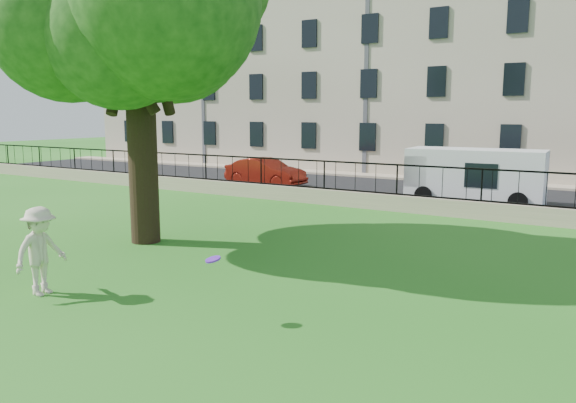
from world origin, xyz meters
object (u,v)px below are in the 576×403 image
Objects in this scene: frisbee at (213,259)px; red_sedan at (265,172)px; white_van at (475,177)px; man at (40,251)px.

red_sedan reaches higher than frisbee.
white_van is (10.08, -0.15, 0.40)m from red_sedan.
red_sedan is at bearing 14.87° from man.
man is 0.34× the size of white_van.
red_sedan is 0.80× the size of white_van.
white_van reaches higher than man.
red_sedan is at bearing 176.42° from white_van.
frisbee is 18.14m from red_sedan.
frisbee is at bearing -145.91° from red_sedan.
red_sedan is 10.09m from white_van.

